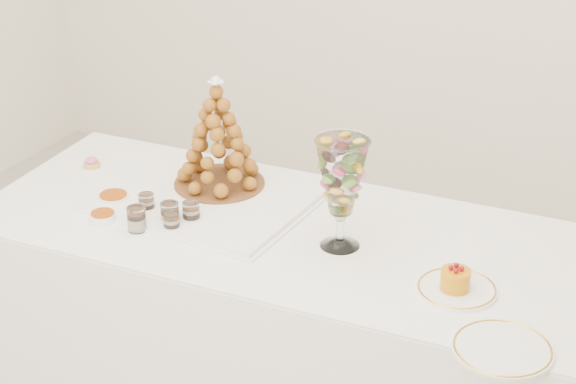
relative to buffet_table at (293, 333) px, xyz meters
The scene contains 15 objects.
buffet_table is the anchor object (origin of this frame).
lace_tray 0.53m from the buffet_table, behind, with size 0.66×0.50×0.02m, color white.
macaron_vase 0.63m from the buffet_table, ahead, with size 0.16×0.16×0.34m.
cake_plate 0.69m from the buffet_table, 10.12° to the right, with size 0.22×0.22×0.01m, color white.
spare_plate 0.90m from the buffet_table, 22.66° to the right, with size 0.25×0.25×0.01m, color white.
pink_tart 0.93m from the buffet_table, behind, with size 0.06×0.06×0.04m.
verrine_a 0.63m from the buffet_table, 165.51° to the right, with size 0.05×0.05×0.07m, color white.
verrine_b 0.57m from the buffet_table, 156.58° to the right, with size 0.06×0.06×0.08m, color white.
verrine_c 0.52m from the buffet_table, 159.66° to the right, with size 0.05×0.05×0.07m, color white.
verrine_d 0.64m from the buffet_table, 152.08° to the right, with size 0.06×0.06×0.08m, color white.
verrine_e 0.56m from the buffet_table, 149.74° to the right, with size 0.05×0.05×0.07m, color white.
ramekin_back 0.72m from the buffet_table, 169.20° to the right, with size 0.10×0.10×0.03m, color white.
ramekin_front 0.71m from the buffet_table, 157.91° to the right, with size 0.08×0.08×0.03m, color white.
croquembouche 0.69m from the buffet_table, 159.10° to the left, with size 0.31×0.31×0.38m.
mousse_cake 0.70m from the buffet_table, 10.85° to the right, with size 0.08×0.08×0.07m.
Camera 1 is at (1.25, -2.01, 2.18)m, focal length 60.00 mm.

